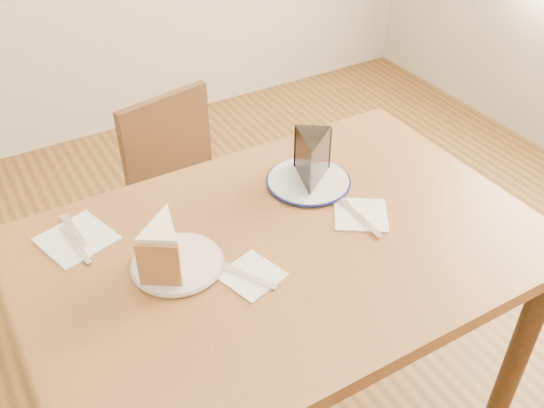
{
  "coord_description": "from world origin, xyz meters",
  "views": [
    {
      "loc": [
        -0.57,
        -0.91,
        1.68
      ],
      "look_at": [
        0.01,
        0.08,
        0.8
      ],
      "focal_mm": 40.0,
      "sensor_mm": 36.0,
      "label": 1
    }
  ],
  "objects_px": {
    "chocolate_cake": "(312,162)",
    "plate_navy": "(308,181)",
    "chair_far": "(194,203)",
    "table": "(284,272)",
    "plate_cream": "(177,264)",
    "carrot_cake": "(165,245)"
  },
  "relations": [
    {
      "from": "table",
      "to": "chair_far",
      "type": "height_order",
      "value": "chair_far"
    },
    {
      "from": "table",
      "to": "plate_navy",
      "type": "bearing_deg",
      "value": 43.78
    },
    {
      "from": "table",
      "to": "chair_far",
      "type": "relative_size",
      "value": 1.52
    },
    {
      "from": "table",
      "to": "plate_navy",
      "type": "distance_m",
      "value": 0.27
    },
    {
      "from": "table",
      "to": "plate_cream",
      "type": "xyz_separation_m",
      "value": [
        -0.25,
        0.05,
        0.1
      ]
    },
    {
      "from": "plate_cream",
      "to": "chocolate_cake",
      "type": "height_order",
      "value": "chocolate_cake"
    },
    {
      "from": "plate_navy",
      "to": "plate_cream",
      "type": "bearing_deg",
      "value": -164.36
    },
    {
      "from": "plate_navy",
      "to": "carrot_cake",
      "type": "distance_m",
      "value": 0.46
    },
    {
      "from": "plate_cream",
      "to": "chair_far",
      "type": "bearing_deg",
      "value": 64.57
    },
    {
      "from": "chair_far",
      "to": "plate_navy",
      "type": "distance_m",
      "value": 0.58
    },
    {
      "from": "table",
      "to": "carrot_cake",
      "type": "xyz_separation_m",
      "value": [
        -0.27,
        0.06,
        0.17
      ]
    },
    {
      "from": "plate_navy",
      "to": "chocolate_cake",
      "type": "xyz_separation_m",
      "value": [
        0.0,
        -0.01,
        0.06
      ]
    },
    {
      "from": "plate_navy",
      "to": "chair_far",
      "type": "bearing_deg",
      "value": 108.35
    },
    {
      "from": "chair_far",
      "to": "plate_cream",
      "type": "bearing_deg",
      "value": 52.7
    },
    {
      "from": "chocolate_cake",
      "to": "plate_navy",
      "type": "bearing_deg",
      "value": -43.11
    },
    {
      "from": "table",
      "to": "plate_cream",
      "type": "height_order",
      "value": "plate_cream"
    },
    {
      "from": "chocolate_cake",
      "to": "carrot_cake",
      "type": "bearing_deg",
      "value": 48.3
    },
    {
      "from": "chair_far",
      "to": "plate_navy",
      "type": "bearing_deg",
      "value": 96.49
    },
    {
      "from": "table",
      "to": "chair_far",
      "type": "bearing_deg",
      "value": 87.74
    },
    {
      "from": "chair_far",
      "to": "table",
      "type": "bearing_deg",
      "value": 75.87
    },
    {
      "from": "table",
      "to": "chocolate_cake",
      "type": "relative_size",
      "value": 8.97
    },
    {
      "from": "chair_far",
      "to": "carrot_cake",
      "type": "height_order",
      "value": "carrot_cake"
    }
  ]
}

